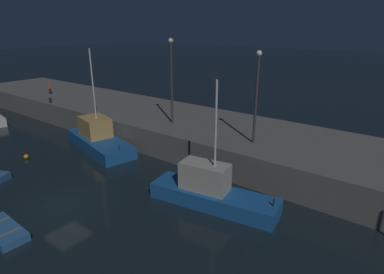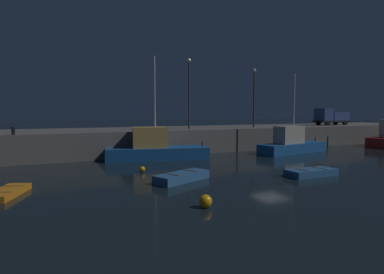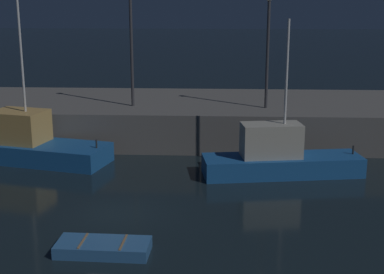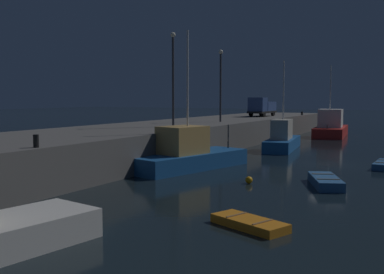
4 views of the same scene
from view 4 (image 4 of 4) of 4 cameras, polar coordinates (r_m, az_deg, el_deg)
ground_plane at (r=35.68m, az=16.73°, el=-3.32°), size 320.00×320.00×0.00m
pier_quay at (r=41.30m, az=-4.04°, el=-0.25°), size 77.42×10.56×2.54m
fishing_boat_blue at (r=31.94m, az=-0.53°, el=-2.20°), size 9.92×5.25×9.61m
fishing_boat_white at (r=61.58m, az=16.94°, el=1.20°), size 10.91×4.74×9.00m
fishing_boat_orange at (r=44.74m, az=11.22°, el=-0.28°), size 9.04×3.68×8.54m
dinghy_orange_near at (r=27.01m, az=16.31°, el=-5.35°), size 4.16×2.81×0.57m
dinghy_red_small at (r=18.04m, az=7.17°, el=-10.62°), size 2.29×3.35×0.38m
mooring_buoy_mid at (r=26.87m, az=7.13°, el=-5.36°), size 0.42×0.42×0.42m
lamp_post_west at (r=39.02m, az=-2.38°, el=8.14°), size 0.44×0.44×7.94m
lamp_post_east at (r=46.72m, az=3.59°, el=7.19°), size 0.44×0.44×7.29m
utility_truck at (r=60.85m, az=8.72°, el=3.74°), size 5.61×2.15×2.48m
bollard_west at (r=23.75m, az=-18.90°, el=-0.48°), size 0.28×0.28×0.65m
bollard_central at (r=66.73m, az=13.57°, el=2.90°), size 0.28×0.28×0.50m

